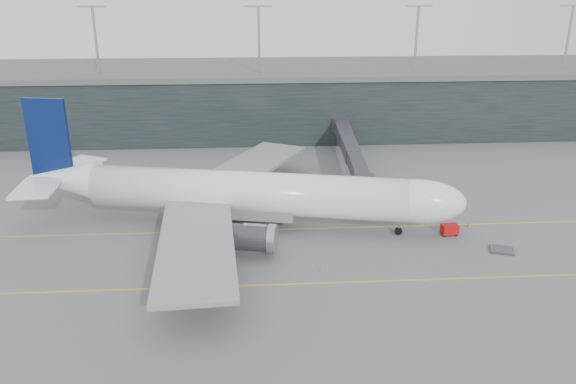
{
  "coord_description": "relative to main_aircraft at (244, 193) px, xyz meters",
  "views": [
    {
      "loc": [
        2.99,
        -78.61,
        33.35
      ],
      "look_at": [
        7.93,
        -4.0,
        5.79
      ],
      "focal_mm": 35.0,
      "sensor_mm": 36.0,
      "label": 1
    }
  ],
  "objects": [
    {
      "name": "main_aircraft",
      "position": [
        0.0,
        0.0,
        0.0
      ],
      "size": [
        64.37,
        59.57,
        18.16
      ],
      "rotation": [
        0.0,
        0.0,
        -0.21
      ],
      "color": "white",
      "rests_on": "ground"
    },
    {
      "name": "taxiline_a",
      "position": [
        -1.68,
        -1.72,
        -5.09
      ],
      "size": [
        160.0,
        0.25,
        0.02
      ],
      "primitive_type": "cube",
      "color": "gold",
      "rests_on": "ground"
    },
    {
      "name": "cone_wing_stbd",
      "position": [
        9.51,
        -14.99,
        -4.75
      ],
      "size": [
        0.44,
        0.44,
        0.7
      ],
      "primitive_type": "cone",
      "color": "#CC700B",
      "rests_on": "ground"
    },
    {
      "name": "terminal",
      "position": [
        -1.69,
        60.28,
        2.52
      ],
      "size": [
        240.0,
        36.0,
        29.0
      ],
      "color": "black",
      "rests_on": "ground"
    },
    {
      "name": "cone_nose",
      "position": [
        32.75,
        -2.72,
        -4.71
      ],
      "size": [
        0.49,
        0.49,
        0.78
      ],
      "primitive_type": "cone",
      "color": "#DB580C",
      "rests_on": "ground"
    },
    {
      "name": "taxiline_lead_main",
      "position": [
        3.32,
        22.28,
        -5.09
      ],
      "size": [
        0.25,
        60.0,
        0.02
      ],
      "primitive_type": "cube",
      "color": "gold",
      "rests_on": "ground"
    },
    {
      "name": "cone_tail",
      "position": [
        -8.57,
        -8.89,
        -4.74
      ],
      "size": [
        0.45,
        0.45,
        0.72
      ],
      "primitive_type": "cone",
      "color": "#E4420C",
      "rests_on": "ground"
    },
    {
      "name": "uld_c",
      "position": [
        -2.3,
        13.29,
        -4.15
      ],
      "size": [
        2.08,
        1.71,
        1.8
      ],
      "rotation": [
        0.0,
        0.0,
        -0.07
      ],
      "color": "#36373B",
      "rests_on": "ground"
    },
    {
      "name": "gse_cart",
      "position": [
        29.03,
        -5.18,
        -4.23
      ],
      "size": [
        2.44,
        1.71,
        1.56
      ],
      "rotation": [
        0.0,
        0.0,
        0.11
      ],
      "color": "red",
      "rests_on": "ground"
    },
    {
      "name": "uld_b",
      "position": [
        -3.31,
        12.9,
        -4.02
      ],
      "size": [
        2.43,
        2.03,
        2.04
      ],
      "rotation": [
        0.0,
        0.0,
        -0.11
      ],
      "color": "#36373B",
      "rests_on": "ground"
    },
    {
      "name": "taxiline_b",
      "position": [
        -1.68,
        -17.72,
        -5.09
      ],
      "size": [
        160.0,
        0.25,
        0.02
      ],
      "primitive_type": "cube",
      "color": "gold",
      "rests_on": "ground"
    },
    {
      "name": "baggage_dolly",
      "position": [
        34.3,
        -10.73,
        -4.92
      ],
      "size": [
        3.6,
        3.22,
        0.3
      ],
      "primitive_type": "cube",
      "rotation": [
        0.0,
        0.0,
        -0.33
      ],
      "color": "#3E3E43",
      "rests_on": "ground"
    },
    {
      "name": "ground",
      "position": [
        -1.68,
        2.28,
        -5.1
      ],
      "size": [
        320.0,
        320.0,
        0.0
      ],
      "primitive_type": "plane",
      "color": "#5C5C61",
      "rests_on": "ground"
    },
    {
      "name": "jet_bridge",
      "position": [
        19.3,
        25.84,
        -0.45
      ],
      "size": [
        5.71,
        42.91,
        6.2
      ],
      "rotation": [
        0.0,
        0.0,
        -0.06
      ],
      "color": "#303035",
      "rests_on": "ground"
    },
    {
      "name": "uld_a",
      "position": [
        -7.95,
        13.1,
        -4.26
      ],
      "size": [
        2.07,
        1.84,
        1.59
      ],
      "rotation": [
        0.0,
        0.0,
        -0.29
      ],
      "color": "#36373B",
      "rests_on": "ground"
    },
    {
      "name": "cone_wing_port",
      "position": [
        6.15,
        14.32,
        -4.7
      ],
      "size": [
        0.5,
        0.5,
        0.79
      ],
      "primitive_type": "cone",
      "color": "#D2680B",
      "rests_on": "ground"
    }
  ]
}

